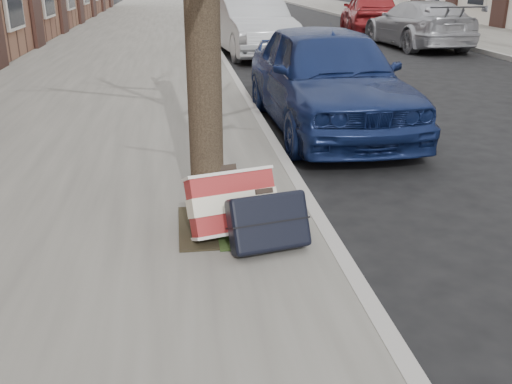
{
  "coord_description": "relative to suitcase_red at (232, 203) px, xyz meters",
  "views": [
    {
      "loc": [
        -2.37,
        -3.02,
        2.04
      ],
      "look_at": [
        -1.85,
        0.8,
        0.56
      ],
      "focal_mm": 40.0,
      "sensor_mm": 36.0,
      "label": 1
    }
  ],
  "objects": [
    {
      "name": "near_sidewalk",
      "position": [
        -1.7,
        13.94,
        -0.32
      ],
      "size": [
        5.0,
        70.0,
        0.12
      ],
      "primitive_type": "cube",
      "color": "slate",
      "rests_on": "ground"
    },
    {
      "name": "far_sidewalk",
      "position": [
        9.8,
        13.94,
        -0.32
      ],
      "size": [
        4.0,
        70.0,
        0.12
      ],
      "primitive_type": "cube",
      "color": "slate",
      "rests_on": "ground"
    },
    {
      "name": "dirt_patch",
      "position": [
        0.0,
        0.14,
        -0.25
      ],
      "size": [
        0.85,
        0.85,
        0.02
      ],
      "primitive_type": "cube",
      "color": "black",
      "rests_on": "near_sidewalk"
    },
    {
      "name": "suitcase_red",
      "position": [
        0.0,
        0.0,
        0.0
      ],
      "size": [
        0.74,
        0.53,
        0.52
      ],
      "primitive_type": "cube",
      "rotation": [
        -0.42,
        0.0,
        0.26
      ],
      "color": "maroon",
      "rests_on": "near_sidewalk"
    },
    {
      "name": "suitcase_navy",
      "position": [
        0.23,
        -0.32,
        -0.03
      ],
      "size": [
        0.64,
        0.46,
        0.46
      ],
      "primitive_type": "cube",
      "rotation": [
        -0.42,
        0.0,
        0.21
      ],
      "color": "black",
      "rests_on": "near_sidewalk"
    },
    {
      "name": "car_near_front",
      "position": [
        1.65,
        3.54,
        0.34
      ],
      "size": [
        1.79,
        4.24,
        1.43
      ],
      "primitive_type": "imported",
      "rotation": [
        0.0,
        0.0,
        0.02
      ],
      "color": "#121F4C",
      "rests_on": "ground"
    },
    {
      "name": "car_near_mid",
      "position": [
        1.63,
        11.25,
        0.36
      ],
      "size": [
        1.96,
        4.6,
        1.47
      ],
      "primitive_type": "imported",
      "rotation": [
        0.0,
        0.0,
        0.09
      ],
      "color": "#A5A9AD",
      "rests_on": "ground"
    },
    {
      "name": "car_near_back",
      "position": [
        1.66,
        21.58,
        0.27
      ],
      "size": [
        2.63,
        4.86,
        1.29
      ],
      "primitive_type": "imported",
      "rotation": [
        0.0,
        0.0,
        -0.11
      ],
      "color": "#3E3E43",
      "rests_on": "ground"
    },
    {
      "name": "car_far_front",
      "position": [
        6.59,
        12.26,
        0.28
      ],
      "size": [
        2.03,
        4.64,
        1.33
      ],
      "primitive_type": "imported",
      "rotation": [
        0.0,
        0.0,
        3.18
      ],
      "color": "#919398",
      "rests_on": "ground"
    },
    {
      "name": "car_far_back",
      "position": [
        6.53,
        16.43,
        0.36
      ],
      "size": [
        2.47,
        4.57,
        1.48
      ],
      "primitive_type": "imported",
      "rotation": [
        0.0,
        0.0,
        2.97
      ],
      "color": "maroon",
      "rests_on": "ground"
    }
  ]
}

